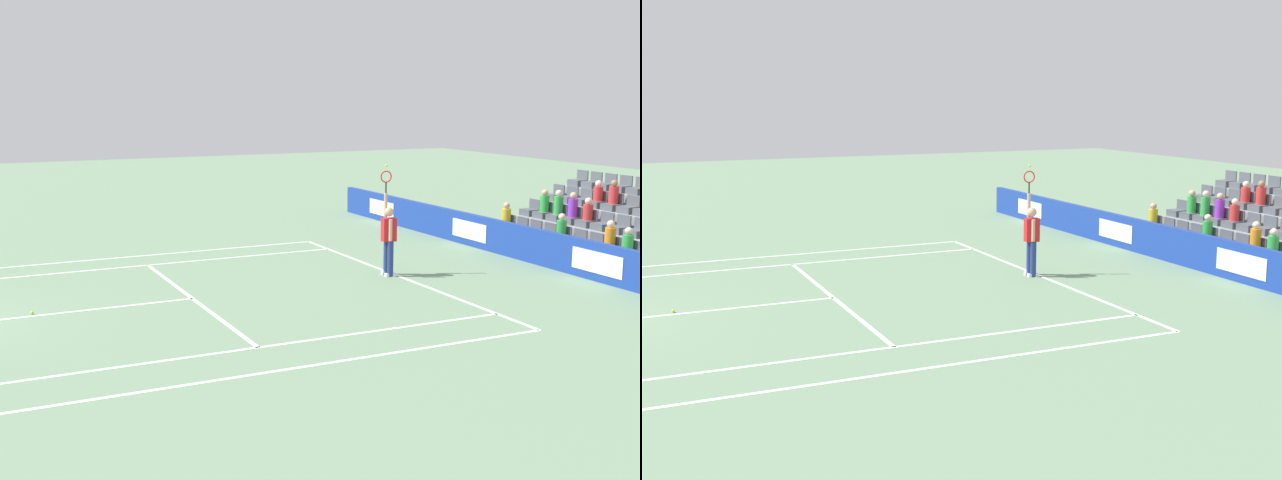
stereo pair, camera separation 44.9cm
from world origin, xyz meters
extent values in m
cube|color=white|center=(0.00, -11.89, 0.00)|extent=(10.97, 0.10, 0.01)
cube|color=white|center=(0.00, -6.40, 0.00)|extent=(8.23, 0.10, 0.01)
cube|color=white|center=(0.00, -3.20, 0.00)|extent=(0.10, 6.40, 0.01)
cube|color=white|center=(4.12, -5.95, 0.00)|extent=(0.10, 11.89, 0.01)
cube|color=white|center=(-4.12, -5.95, 0.00)|extent=(0.10, 11.89, 0.01)
cube|color=white|center=(5.49, -5.95, 0.00)|extent=(0.10, 11.89, 0.01)
cube|color=white|center=(-5.49, -5.95, 0.00)|extent=(0.10, 11.89, 0.01)
cube|color=white|center=(0.00, -11.79, 0.00)|extent=(0.10, 0.20, 0.01)
cube|color=#193899|center=(0.00, -16.12, 0.49)|extent=(21.56, 0.20, 0.97)
cube|color=white|center=(-2.70, -16.01, 0.49)|extent=(1.72, 0.01, 0.55)
cube|color=white|center=(2.70, -16.01, 0.49)|extent=(1.72, 0.01, 0.55)
cube|color=white|center=(8.09, -16.01, 0.49)|extent=(1.72, 0.01, 0.55)
cylinder|color=navy|center=(0.06, -11.68, 0.45)|extent=(0.16, 0.16, 0.90)
cylinder|color=navy|center=(0.30, -11.71, 0.45)|extent=(0.16, 0.16, 0.90)
cube|color=white|center=(0.06, -11.68, 0.04)|extent=(0.15, 0.27, 0.08)
cube|color=white|center=(0.30, -11.71, 0.04)|extent=(0.15, 0.27, 0.08)
cube|color=red|center=(0.18, -11.69, 1.20)|extent=(0.26, 0.38, 0.60)
sphere|color=#D3A884|center=(0.18, -11.69, 1.66)|extent=(0.24, 0.24, 0.24)
cylinder|color=#D3A884|center=(0.40, -11.72, 1.81)|extent=(0.09, 0.09, 0.62)
cylinder|color=#D3A884|center=(-0.04, -11.62, 1.22)|extent=(0.09, 0.09, 0.56)
cylinder|color=black|center=(0.40, -11.72, 2.26)|extent=(0.04, 0.04, 0.28)
torus|color=red|center=(0.40, -11.72, 2.54)|extent=(0.07, 0.31, 0.31)
sphere|color=#D1E533|center=(0.40, -11.72, 2.82)|extent=(0.07, 0.07, 0.07)
cube|color=gray|center=(0.00, -17.20, 0.21)|extent=(5.58, 0.95, 0.42)
cube|color=#545960|center=(-2.48, -17.20, 0.52)|extent=(0.48, 0.44, 0.20)
cube|color=#545960|center=(-2.48, -17.40, 0.77)|extent=(0.48, 0.04, 0.30)
cube|color=#545960|center=(-1.86, -17.20, 0.52)|extent=(0.48, 0.44, 0.20)
cube|color=#545960|center=(-1.86, -17.40, 0.77)|extent=(0.48, 0.04, 0.30)
cube|color=#545960|center=(-1.24, -17.20, 0.52)|extent=(0.48, 0.44, 0.20)
cube|color=#545960|center=(-1.24, -17.40, 0.77)|extent=(0.48, 0.04, 0.30)
cube|color=#545960|center=(-0.62, -17.20, 0.52)|extent=(0.48, 0.44, 0.20)
cube|color=#545960|center=(-0.62, -17.40, 0.77)|extent=(0.48, 0.04, 0.30)
cube|color=#545960|center=(0.00, -17.20, 0.52)|extent=(0.48, 0.44, 0.20)
cube|color=#545960|center=(0.00, -17.40, 0.77)|extent=(0.48, 0.04, 0.30)
cube|color=#545960|center=(0.62, -17.20, 0.52)|extent=(0.48, 0.44, 0.20)
cube|color=#545960|center=(0.62, -17.40, 0.77)|extent=(0.48, 0.04, 0.30)
cube|color=#545960|center=(1.24, -17.20, 0.52)|extent=(0.48, 0.44, 0.20)
cube|color=#545960|center=(1.24, -17.40, 0.77)|extent=(0.48, 0.04, 0.30)
cube|color=#545960|center=(1.86, -17.20, 0.52)|extent=(0.48, 0.44, 0.20)
cube|color=#545960|center=(1.86, -17.40, 0.77)|extent=(0.48, 0.04, 0.30)
cube|color=#545960|center=(2.48, -17.20, 0.52)|extent=(0.48, 0.44, 0.20)
cube|color=#545960|center=(2.48, -17.40, 0.77)|extent=(0.48, 0.04, 0.30)
cube|color=gray|center=(0.00, -18.15, 0.42)|extent=(5.58, 0.95, 0.84)
cube|color=#545960|center=(-1.86, -18.15, 0.94)|extent=(0.48, 0.44, 0.20)
cube|color=#545960|center=(-1.24, -18.15, 0.94)|extent=(0.48, 0.44, 0.20)
cube|color=#545960|center=(-1.24, -18.35, 1.19)|extent=(0.48, 0.04, 0.30)
cube|color=#545960|center=(-0.62, -18.15, 0.94)|extent=(0.48, 0.44, 0.20)
cube|color=#545960|center=(-0.62, -18.35, 1.19)|extent=(0.48, 0.04, 0.30)
cube|color=#545960|center=(0.00, -18.15, 0.94)|extent=(0.48, 0.44, 0.20)
cube|color=#545960|center=(0.00, -18.35, 1.19)|extent=(0.48, 0.04, 0.30)
cube|color=#545960|center=(0.62, -18.15, 0.94)|extent=(0.48, 0.44, 0.20)
cube|color=#545960|center=(0.62, -18.35, 1.19)|extent=(0.48, 0.04, 0.30)
cube|color=#545960|center=(1.24, -18.15, 0.94)|extent=(0.48, 0.44, 0.20)
cube|color=#545960|center=(1.24, -18.35, 1.19)|extent=(0.48, 0.04, 0.30)
cube|color=#545960|center=(1.86, -18.15, 0.94)|extent=(0.48, 0.44, 0.20)
cube|color=#545960|center=(1.86, -18.35, 1.19)|extent=(0.48, 0.04, 0.30)
cube|color=#545960|center=(2.48, -18.15, 0.94)|extent=(0.48, 0.44, 0.20)
cube|color=#545960|center=(2.48, -18.35, 1.19)|extent=(0.48, 0.04, 0.30)
cube|color=gray|center=(0.00, -19.10, 0.63)|extent=(5.58, 0.95, 1.26)
cube|color=#545960|center=(-0.62, -19.10, 1.36)|extent=(0.48, 0.44, 0.20)
cube|color=#545960|center=(-0.62, -19.30, 1.61)|extent=(0.48, 0.04, 0.30)
cube|color=#545960|center=(0.00, -19.10, 1.36)|extent=(0.48, 0.44, 0.20)
cube|color=#545960|center=(0.00, -19.30, 1.61)|extent=(0.48, 0.04, 0.30)
cube|color=#545960|center=(0.62, -19.10, 1.36)|extent=(0.48, 0.44, 0.20)
cube|color=#545960|center=(0.62, -19.30, 1.61)|extent=(0.48, 0.04, 0.30)
cube|color=#545960|center=(1.24, -19.10, 1.36)|extent=(0.48, 0.44, 0.20)
cube|color=#545960|center=(1.24, -19.30, 1.61)|extent=(0.48, 0.04, 0.30)
cube|color=#545960|center=(1.86, -19.10, 1.36)|extent=(0.48, 0.44, 0.20)
cube|color=#545960|center=(1.86, -19.30, 1.61)|extent=(0.48, 0.04, 0.30)
cube|color=#545960|center=(2.48, -19.10, 1.36)|extent=(0.48, 0.44, 0.20)
cube|color=#545960|center=(2.48, -19.30, 1.61)|extent=(0.48, 0.04, 0.30)
cube|color=gray|center=(0.00, -20.05, 0.84)|extent=(5.58, 0.95, 1.68)
cube|color=#545960|center=(0.62, -20.05, 1.78)|extent=(0.48, 0.44, 0.20)
cube|color=#545960|center=(0.62, -20.25, 2.03)|extent=(0.48, 0.04, 0.30)
cube|color=#545960|center=(1.24, -20.05, 1.78)|extent=(0.48, 0.44, 0.20)
cube|color=#545960|center=(1.24, -20.25, 2.03)|extent=(0.48, 0.04, 0.30)
cube|color=#545960|center=(1.86, -20.05, 1.78)|extent=(0.48, 0.44, 0.20)
cube|color=#545960|center=(1.86, -20.25, 2.03)|extent=(0.48, 0.04, 0.30)
cube|color=#545960|center=(2.48, -20.05, 1.78)|extent=(0.48, 0.44, 0.20)
cube|color=#545960|center=(2.48, -20.25, 2.03)|extent=(0.48, 0.04, 0.30)
cylinder|color=red|center=(0.00, -19.15, 1.71)|extent=(0.28, 0.28, 0.50)
sphere|color=#9E7251|center=(0.00, -19.15, 2.06)|extent=(0.20, 0.20, 0.20)
cylinder|color=orange|center=(-1.86, -17.25, 0.89)|extent=(0.28, 0.28, 0.54)
sphere|color=beige|center=(-1.86, -17.25, 1.26)|extent=(0.20, 0.20, 0.20)
cylinder|color=green|center=(0.00, -17.25, 0.86)|extent=(0.28, 0.28, 0.47)
sphere|color=beige|center=(0.00, -17.25, 1.19)|extent=(0.20, 0.20, 0.20)
cylinder|color=red|center=(0.00, -18.20, 1.26)|extent=(0.28, 0.28, 0.45)
sphere|color=beige|center=(0.00, -18.20, 1.59)|extent=(0.20, 0.20, 0.20)
cylinder|color=green|center=(1.24, -18.20, 1.31)|extent=(0.28, 0.28, 0.54)
sphere|color=beige|center=(1.24, -18.20, 1.68)|extent=(0.20, 0.20, 0.20)
cylinder|color=green|center=(1.86, -18.20, 1.28)|extent=(0.28, 0.28, 0.49)
sphere|color=#D3A884|center=(1.86, -18.20, 1.63)|extent=(0.20, 0.20, 0.20)
cylinder|color=yellow|center=(2.48, -17.25, 0.86)|extent=(0.28, 0.28, 0.49)
sphere|color=#D3A884|center=(2.48, -17.25, 1.21)|extent=(0.20, 0.20, 0.20)
cylinder|color=green|center=(-2.48, -17.25, 0.84)|extent=(0.28, 0.28, 0.44)
sphere|color=beige|center=(-2.48, -17.25, 1.16)|extent=(0.20, 0.20, 0.20)
cylinder|color=red|center=(0.62, -19.15, 1.67)|extent=(0.28, 0.28, 0.42)
sphere|color=beige|center=(0.62, -19.15, 1.98)|extent=(0.20, 0.20, 0.20)
cylinder|color=purple|center=(0.62, -18.20, 1.31)|extent=(0.28, 0.28, 0.54)
sphere|color=#D3A884|center=(0.62, -18.20, 1.68)|extent=(0.20, 0.20, 0.20)
sphere|color=#D1E533|center=(0.18, -2.90, 0.03)|extent=(0.07, 0.07, 0.07)
camera|label=1|loc=(-18.10, -0.97, 4.73)|focal=46.96mm
camera|label=2|loc=(-18.29, -1.38, 4.73)|focal=46.96mm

